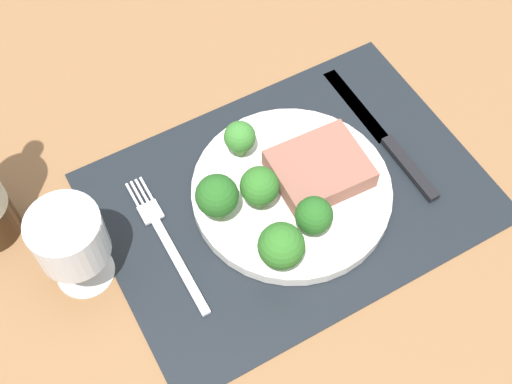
% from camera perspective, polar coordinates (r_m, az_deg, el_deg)
% --- Properties ---
extents(ground_plane, '(1.40, 1.10, 0.03)m').
position_cam_1_polar(ground_plane, '(0.81, 2.93, -0.90)').
color(ground_plane, brown).
extents(placemat, '(0.45, 0.32, 0.00)m').
position_cam_1_polar(placemat, '(0.80, 2.98, -0.30)').
color(placemat, black).
rests_on(placemat, ground_plane).
extents(plate, '(0.23, 0.23, 0.02)m').
position_cam_1_polar(plate, '(0.79, 3.01, 0.06)').
color(plate, silver).
rests_on(plate, placemat).
extents(steak, '(0.11, 0.09, 0.03)m').
position_cam_1_polar(steak, '(0.78, 5.41, 1.91)').
color(steak, '#8C5647').
rests_on(steak, plate).
extents(broccoli_near_fork, '(0.04, 0.04, 0.06)m').
position_cam_1_polar(broccoli_near_fork, '(0.74, 0.16, 0.67)').
color(broccoli_near_fork, '#5B8942').
rests_on(broccoli_near_fork, plate).
extents(broccoli_center, '(0.05, 0.05, 0.06)m').
position_cam_1_polar(broccoli_center, '(0.70, 2.15, -4.61)').
color(broccoli_center, '#5B8942').
rests_on(broccoli_center, plate).
extents(broccoli_front_edge, '(0.05, 0.05, 0.06)m').
position_cam_1_polar(broccoli_front_edge, '(0.73, -3.31, -0.35)').
color(broccoli_front_edge, '#6B994C').
rests_on(broccoli_front_edge, plate).
extents(broccoli_back_left, '(0.04, 0.04, 0.05)m').
position_cam_1_polar(broccoli_back_left, '(0.79, -1.38, 4.63)').
color(broccoli_back_left, '#5B8942').
rests_on(broccoli_back_left, plate).
extents(broccoli_near_steak, '(0.04, 0.04, 0.05)m').
position_cam_1_polar(broccoli_near_steak, '(0.73, 4.91, -2.00)').
color(broccoli_near_steak, '#5B8942').
rests_on(broccoli_near_steak, plate).
extents(fork, '(0.02, 0.19, 0.01)m').
position_cam_1_polar(fork, '(0.77, -7.54, -4.17)').
color(fork, silver).
rests_on(fork, placemat).
extents(knife, '(0.02, 0.23, 0.01)m').
position_cam_1_polar(knife, '(0.85, 11.10, 4.15)').
color(knife, black).
rests_on(knife, placemat).
extents(wine_glass, '(0.08, 0.08, 0.11)m').
position_cam_1_polar(wine_glass, '(0.71, -15.43, -3.95)').
color(wine_glass, silver).
rests_on(wine_glass, ground_plane).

